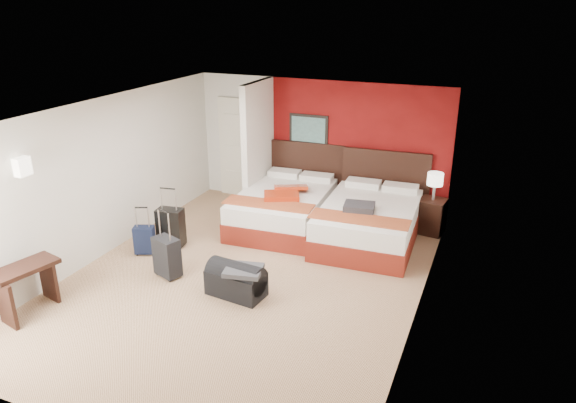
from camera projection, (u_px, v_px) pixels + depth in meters
The scene contains 17 objects.
ground at pixel (246, 279), 7.94m from camera, with size 6.50×6.50×0.00m, color tan.
room_walls at pixel (208, 162), 9.21m from camera, with size 5.02×6.52×2.50m.
red_accent_panel at pixel (357, 149), 10.01m from camera, with size 3.50×0.04×2.50m, color maroon.
partition_wall at pixel (258, 148), 10.09m from camera, with size 0.12×1.20×2.50m, color silver.
entry_door at pixel (238, 148), 10.95m from camera, with size 0.82×0.06×2.05m, color silver.
bed_left at pixel (283, 209), 9.67m from camera, with size 1.51×2.16×0.65m, color white.
bed_right at pixel (368, 223), 9.04m from camera, with size 1.55×2.21×0.66m, color white.
red_suitcase_open at pixel (286, 192), 9.41m from camera, with size 0.60×0.83×0.10m, color #A2280D.
jacket_bundle at pixel (359, 207), 8.67m from camera, with size 0.49×0.39×0.12m, color #353439.
nightstand at pixel (431, 216), 9.40m from camera, with size 0.44×0.44×0.62m, color black.
table_lamp at pixel (434, 187), 9.20m from camera, with size 0.27×0.27×0.49m, color silver.
suitcase_black at pixel (171, 229), 8.86m from camera, with size 0.43×0.27×0.64m, color black.
suitcase_charcoal at pixel (167, 258), 7.91m from camera, with size 0.40×0.25×0.59m, color black.
suitcase_navy at pixel (145, 241), 8.63m from camera, with size 0.32×0.20×0.45m, color black.
duffel_bag at pixel (236, 282), 7.44m from camera, with size 0.80×0.43×0.41m, color black.
jacket_draped at pixel (244, 270), 7.26m from camera, with size 0.50×0.42×0.07m, color #3B3C40.
desk at pixel (28, 289), 6.98m from camera, with size 0.41×0.82×0.68m, color black.
Camera 1 is at (3.23, -6.23, 3.92)m, focal length 33.22 mm.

